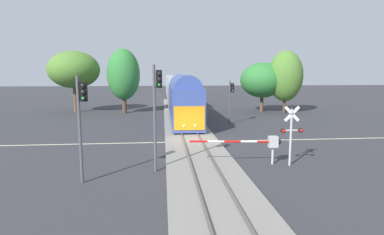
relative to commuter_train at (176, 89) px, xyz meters
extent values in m
plane|color=#333338|center=(0.00, -30.13, -2.74)|extent=(220.00, 220.00, 0.00)
cube|color=beige|center=(0.00, -30.13, -2.73)|extent=(44.00, 0.20, 0.01)
cube|color=gray|center=(0.00, -30.13, -2.65)|extent=(4.40, 80.00, 0.18)
cube|color=#56514C|center=(-0.72, -30.13, -2.49)|extent=(0.10, 80.00, 0.14)
cube|color=#56514C|center=(0.71, -30.13, -2.49)|extent=(0.10, 80.00, 0.14)
cube|color=#384C93|center=(0.00, -19.55, -0.47)|extent=(3.00, 17.00, 3.90)
cube|color=orange|center=(0.00, -28.07, -1.05)|extent=(2.76, 0.08, 2.15)
cylinder|color=#384C93|center=(0.00, -19.55, 1.36)|extent=(2.76, 15.30, 2.76)
sphere|color=#F4F2CC|center=(-0.50, -28.08, -1.73)|extent=(0.24, 0.24, 0.24)
sphere|color=#F4F2CC|center=(0.50, -28.08, -1.73)|extent=(0.24, 0.24, 0.24)
cube|color=#B7BCC6|center=(0.00, 0.13, -0.12)|extent=(3.00, 20.56, 4.60)
cube|color=black|center=(1.51, 0.13, 0.18)|extent=(0.04, 18.51, 0.90)
cube|color=gold|center=(1.52, 0.13, -1.27)|extent=(0.04, 18.92, 0.36)
cube|color=#B7BCC6|center=(0.00, 21.59, -0.12)|extent=(3.00, 20.56, 4.60)
cube|color=black|center=(1.51, 21.59, 0.18)|extent=(0.04, 18.51, 0.90)
cube|color=gold|center=(1.52, 21.59, -1.27)|extent=(0.04, 18.92, 0.36)
cylinder|color=#B7B7BC|center=(4.48, -37.00, -2.19)|extent=(0.14, 0.14, 1.10)
cube|color=#B7B7BC|center=(4.48, -37.00, -1.29)|extent=(0.56, 0.40, 0.70)
sphere|color=black|center=(4.83, -37.00, -1.29)|extent=(0.36, 0.36, 0.36)
cylinder|color=red|center=(3.96, -37.00, -1.27)|extent=(1.04, 0.12, 0.15)
cylinder|color=white|center=(2.93, -37.00, -1.25)|extent=(1.04, 0.12, 0.15)
cylinder|color=red|center=(1.89, -37.00, -1.22)|extent=(1.04, 0.12, 0.15)
cylinder|color=white|center=(0.86, -37.00, -1.20)|extent=(1.04, 0.12, 0.15)
cylinder|color=red|center=(-0.18, -37.00, -1.17)|extent=(1.04, 0.12, 0.15)
sphere|color=red|center=(-0.70, -37.00, -1.16)|extent=(0.14, 0.14, 0.14)
cylinder|color=#B2B2B7|center=(5.46, -37.34, -0.94)|extent=(0.14, 0.14, 3.59)
cube|color=white|center=(5.46, -37.36, 0.51)|extent=(0.98, 0.05, 0.98)
cube|color=white|center=(5.46, -37.36, 0.51)|extent=(0.98, 0.05, 0.98)
cube|color=#B2B2B7|center=(5.46, -37.34, -0.51)|extent=(1.10, 0.08, 0.08)
cylinder|color=black|center=(4.91, -37.44, -0.51)|extent=(0.26, 0.18, 0.26)
cylinder|color=black|center=(6.01, -37.44, -0.51)|extent=(0.26, 0.18, 0.26)
sphere|color=red|center=(4.91, -37.54, -0.51)|extent=(0.20, 0.20, 0.20)
sphere|color=red|center=(6.01, -37.54, -0.51)|extent=(0.20, 0.20, 0.20)
cone|color=black|center=(5.46, -37.34, 0.98)|extent=(0.28, 0.28, 0.22)
cylinder|color=#4C4C51|center=(-6.60, -39.33, 0.06)|extent=(0.16, 0.16, 5.58)
cube|color=black|center=(-6.32, -39.33, 2.05)|extent=(0.34, 0.26, 1.00)
sphere|color=#262626|center=(-6.32, -39.48, 2.37)|extent=(0.20, 0.20, 0.20)
cylinder|color=black|center=(-6.32, -39.51, 2.37)|extent=(0.24, 0.10, 0.24)
sphere|color=#262626|center=(-6.32, -39.48, 2.05)|extent=(0.20, 0.20, 0.20)
cylinder|color=black|center=(-6.32, -39.51, 2.05)|extent=(0.24, 0.10, 0.24)
sphere|color=green|center=(-6.32, -39.48, 1.73)|extent=(0.20, 0.20, 0.20)
cylinder|color=black|center=(-6.32, -39.51, 1.73)|extent=(0.24, 0.10, 0.24)
cylinder|color=#4C4C51|center=(-2.82, -37.72, 0.35)|extent=(0.16, 0.16, 6.18)
cube|color=black|center=(-2.54, -37.72, 2.64)|extent=(0.34, 0.26, 1.00)
sphere|color=#262626|center=(-2.54, -37.87, 2.96)|extent=(0.20, 0.20, 0.20)
cylinder|color=black|center=(-2.54, -37.90, 2.96)|extent=(0.24, 0.10, 0.24)
sphere|color=#262626|center=(-2.54, -37.87, 2.64)|extent=(0.20, 0.20, 0.20)
cylinder|color=black|center=(-2.54, -37.90, 2.64)|extent=(0.24, 0.10, 0.24)
sphere|color=green|center=(-2.54, -37.87, 2.32)|extent=(0.20, 0.20, 0.20)
cylinder|color=black|center=(-2.54, -37.90, 2.32)|extent=(0.24, 0.10, 0.24)
cylinder|color=#4C4C51|center=(5.09, -21.28, -0.31)|extent=(0.16, 0.16, 4.84)
cube|color=black|center=(5.37, -21.28, 1.31)|extent=(0.34, 0.26, 1.00)
sphere|color=#262626|center=(5.37, -21.43, 1.63)|extent=(0.20, 0.20, 0.20)
cylinder|color=black|center=(5.37, -21.46, 1.63)|extent=(0.24, 0.10, 0.24)
sphere|color=#262626|center=(5.37, -21.43, 1.31)|extent=(0.20, 0.20, 0.20)
cylinder|color=black|center=(5.37, -21.46, 1.31)|extent=(0.24, 0.10, 0.24)
sphere|color=green|center=(5.37, -21.43, 0.99)|extent=(0.20, 0.20, 0.20)
cylinder|color=black|center=(5.37, -21.46, 0.99)|extent=(0.24, 0.10, 0.24)
cylinder|color=brown|center=(12.11, -10.91, -1.38)|extent=(0.49, 0.49, 2.72)
ellipsoid|color=#2D7533|center=(12.11, -10.91, 1.88)|extent=(6.38, 6.38, 5.06)
cylinder|color=brown|center=(-14.96, -9.04, -0.67)|extent=(0.54, 0.54, 4.13)
ellipsoid|color=#4C7A2D|center=(-14.96, -9.04, 3.38)|extent=(7.22, 7.22, 5.29)
cylinder|color=#4C3828|center=(-7.80, -10.68, -1.35)|extent=(0.61, 0.61, 2.78)
ellipsoid|color=#2D7533|center=(-7.80, -10.68, 2.71)|extent=(4.56, 4.56, 7.11)
cylinder|color=#4C3828|center=(14.97, -12.35, -1.46)|extent=(0.43, 0.43, 2.55)
ellipsoid|color=#4C7A2D|center=(14.97, -12.35, 2.49)|extent=(4.82, 4.82, 7.15)
camera|label=1|loc=(-2.33, -55.54, 3.01)|focal=29.27mm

